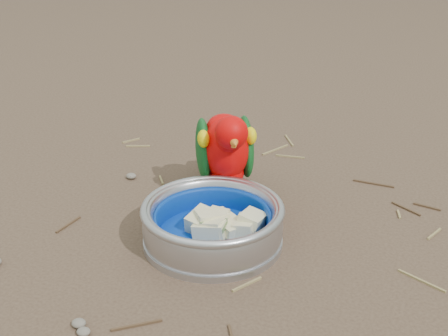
% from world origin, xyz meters
% --- Properties ---
extents(ground, '(60.00, 60.00, 0.00)m').
position_xyz_m(ground, '(0.00, 0.00, 0.00)').
color(ground, '#4F3B2D').
extents(food_bowl, '(0.20, 0.20, 0.02)m').
position_xyz_m(food_bowl, '(-0.03, 0.03, 0.01)').
color(food_bowl, '#B2B2BA').
rests_on(food_bowl, ground).
extents(bowl_wall, '(0.20, 0.20, 0.04)m').
position_xyz_m(bowl_wall, '(-0.03, 0.03, 0.04)').
color(bowl_wall, '#B2B2BA').
rests_on(bowl_wall, food_bowl).
extents(fruit_wedges, '(0.12, 0.12, 0.03)m').
position_xyz_m(fruit_wedges, '(-0.03, 0.03, 0.03)').
color(fruit_wedges, beige).
rests_on(fruit_wedges, food_bowl).
extents(lory_parrot, '(0.17, 0.21, 0.16)m').
position_xyz_m(lory_parrot, '(-0.05, 0.16, 0.08)').
color(lory_parrot, '#CE0404').
rests_on(lory_parrot, ground).
extents(ground_debris, '(0.90, 0.80, 0.01)m').
position_xyz_m(ground_debris, '(-0.01, 0.03, 0.00)').
color(ground_debris, olive).
rests_on(ground_debris, ground).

